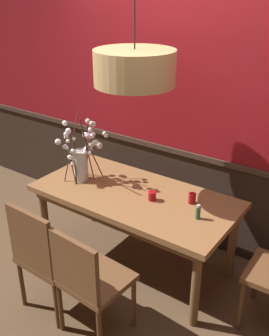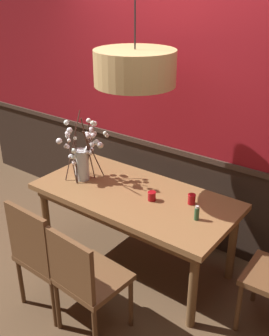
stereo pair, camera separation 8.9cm
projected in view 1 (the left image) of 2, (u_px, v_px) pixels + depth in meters
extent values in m
plane|color=brown|center=(134.00, 262.00, 3.76)|extent=(24.00, 24.00, 0.00)
cube|color=#2D2119|center=(174.00, 191.00, 4.09)|extent=(5.74, 0.12, 0.90)
cube|color=#3E2E24|center=(176.00, 149.00, 3.88)|extent=(5.74, 0.14, 0.05)
cube|color=maroon|center=(182.00, 40.00, 3.45)|extent=(5.74, 0.12, 2.07)
cube|color=olive|center=(134.00, 196.00, 3.45)|extent=(1.77, 0.86, 0.05)
cube|color=brown|center=(134.00, 203.00, 3.48)|extent=(1.66, 0.76, 0.08)
cylinder|color=brown|center=(45.00, 221.00, 3.77)|extent=(0.07, 0.07, 0.69)
cylinder|color=brown|center=(196.00, 289.00, 2.94)|extent=(0.07, 0.07, 0.69)
cylinder|color=brown|center=(92.00, 192.00, 4.27)|extent=(0.07, 0.07, 0.69)
cylinder|color=brown|center=(232.00, 243.00, 3.45)|extent=(0.07, 0.07, 0.69)
cube|color=brown|center=(96.00, 279.00, 2.86)|extent=(0.48, 0.46, 0.04)
cube|color=brown|center=(74.00, 267.00, 2.62)|extent=(0.43, 0.06, 0.43)
cylinder|color=brown|center=(96.00, 280.00, 3.21)|extent=(0.04, 0.04, 0.45)
cylinder|color=brown|center=(134.00, 303.00, 2.98)|extent=(0.04, 0.04, 0.45)
cylinder|color=brown|center=(60.00, 307.00, 2.94)|extent=(0.04, 0.04, 0.45)
cylinder|color=brown|center=(100.00, 334.00, 2.72)|extent=(0.04, 0.04, 0.45)
cube|color=brown|center=(199.00, 197.00, 3.98)|extent=(0.43, 0.39, 0.04)
cube|color=brown|center=(209.00, 169.00, 4.01)|extent=(0.41, 0.04, 0.45)
cylinder|color=brown|center=(207.00, 230.00, 3.87)|extent=(0.04, 0.04, 0.42)
cylinder|color=brown|center=(174.00, 218.00, 4.06)|extent=(0.04, 0.04, 0.42)
cylinder|color=brown|center=(221.00, 215.00, 4.11)|extent=(0.04, 0.04, 0.42)
cylinder|color=brown|center=(190.00, 205.00, 4.30)|extent=(0.04, 0.04, 0.42)
cube|color=brown|center=(154.00, 180.00, 4.29)|extent=(0.47, 0.45, 0.04)
cube|color=brown|center=(164.00, 151.00, 4.33)|extent=(0.43, 0.05, 0.49)
cylinder|color=brown|center=(161.00, 212.00, 4.15)|extent=(0.04, 0.04, 0.44)
cylinder|color=brown|center=(129.00, 201.00, 4.35)|extent=(0.04, 0.04, 0.44)
cylinder|color=brown|center=(178.00, 197.00, 4.44)|extent=(0.04, 0.04, 0.44)
cylinder|color=brown|center=(148.00, 188.00, 4.64)|extent=(0.04, 0.04, 0.44)
cylinder|color=brown|center=(241.00, 305.00, 2.96)|extent=(0.04, 0.04, 0.44)
cylinder|color=brown|center=(257.00, 277.00, 3.25)|extent=(0.04, 0.04, 0.44)
cube|color=brown|center=(53.00, 258.00, 3.10)|extent=(0.47, 0.43, 0.04)
cube|color=brown|center=(30.00, 241.00, 2.85)|extent=(0.44, 0.05, 0.48)
cylinder|color=brown|center=(55.00, 261.00, 3.44)|extent=(0.04, 0.04, 0.43)
cylinder|color=brown|center=(89.00, 280.00, 3.22)|extent=(0.04, 0.04, 0.43)
cylinder|color=brown|center=(22.00, 283.00, 3.18)|extent=(0.04, 0.04, 0.43)
cylinder|color=brown|center=(57.00, 306.00, 2.97)|extent=(0.04, 0.04, 0.43)
cylinder|color=silver|center=(81.00, 165.00, 3.62)|extent=(0.13, 0.13, 0.29)
cylinder|color=silver|center=(82.00, 176.00, 3.67)|extent=(0.11, 0.11, 0.06)
cylinder|color=#472D23|center=(87.00, 150.00, 3.52)|extent=(0.02, 0.13, 0.61)
sphere|color=white|center=(92.00, 136.00, 3.44)|extent=(0.04, 0.04, 0.04)
sphere|color=white|center=(90.00, 153.00, 3.52)|extent=(0.05, 0.05, 0.05)
sphere|color=white|center=(85.00, 152.00, 3.52)|extent=(0.04, 0.04, 0.04)
sphere|color=white|center=(88.00, 136.00, 3.43)|extent=(0.05, 0.05, 0.05)
sphere|color=white|center=(86.00, 135.00, 3.45)|extent=(0.04, 0.04, 0.04)
sphere|color=white|center=(88.00, 121.00, 3.39)|extent=(0.04, 0.04, 0.04)
cylinder|color=#472D23|center=(75.00, 162.00, 3.56)|extent=(0.08, 0.07, 0.38)
sphere|color=white|center=(65.00, 146.00, 3.48)|extent=(0.03, 0.03, 0.03)
sphere|color=white|center=(74.00, 163.00, 3.58)|extent=(0.05, 0.05, 0.05)
sphere|color=white|center=(73.00, 158.00, 3.51)|extent=(0.04, 0.04, 0.04)
sphere|color=white|center=(73.00, 152.00, 3.50)|extent=(0.05, 0.05, 0.05)
cylinder|color=#472D23|center=(70.00, 157.00, 3.58)|extent=(0.19, 0.09, 0.45)
sphere|color=white|center=(64.00, 147.00, 3.50)|extent=(0.03, 0.03, 0.03)
sphere|color=white|center=(58.00, 142.00, 3.45)|extent=(0.05, 0.05, 0.05)
sphere|color=white|center=(70.00, 157.00, 3.56)|extent=(0.04, 0.04, 0.04)
sphere|color=white|center=(67.00, 148.00, 3.53)|extent=(0.03, 0.03, 0.03)
cylinder|color=#472D23|center=(93.00, 155.00, 3.52)|extent=(0.06, 0.29, 0.53)
sphere|color=white|center=(99.00, 145.00, 3.43)|extent=(0.04, 0.04, 0.04)
sphere|color=white|center=(104.00, 134.00, 3.36)|extent=(0.04, 0.04, 0.04)
sphere|color=white|center=(100.00, 146.00, 3.49)|extent=(0.05, 0.05, 0.05)
sphere|color=white|center=(106.00, 136.00, 3.39)|extent=(0.04, 0.04, 0.04)
sphere|color=white|center=(96.00, 143.00, 3.47)|extent=(0.05, 0.05, 0.05)
sphere|color=white|center=(100.00, 146.00, 3.45)|extent=(0.04, 0.04, 0.04)
cylinder|color=#472D23|center=(71.00, 146.00, 3.60)|extent=(0.01, 0.25, 0.61)
sphere|color=white|center=(66.00, 137.00, 3.58)|extent=(0.04, 0.04, 0.04)
sphere|color=white|center=(66.00, 136.00, 3.60)|extent=(0.04, 0.04, 0.04)
sphere|color=white|center=(66.00, 134.00, 3.56)|extent=(0.05, 0.05, 0.05)
sphere|color=white|center=(65.00, 123.00, 3.58)|extent=(0.05, 0.05, 0.05)
cylinder|color=#472D23|center=(84.00, 156.00, 3.67)|extent=(0.17, 0.03, 0.39)
sphere|color=white|center=(87.00, 149.00, 3.69)|extent=(0.05, 0.05, 0.05)
sphere|color=white|center=(82.00, 151.00, 3.68)|extent=(0.05, 0.05, 0.05)
sphere|color=white|center=(88.00, 140.00, 3.67)|extent=(0.05, 0.05, 0.05)
sphere|color=white|center=(81.00, 158.00, 3.66)|extent=(0.06, 0.06, 0.06)
sphere|color=white|center=(85.00, 135.00, 3.64)|extent=(0.05, 0.05, 0.05)
sphere|color=white|center=(85.00, 154.00, 3.65)|extent=(0.03, 0.03, 0.03)
cylinder|color=#472D23|center=(75.00, 154.00, 3.55)|extent=(0.08, 0.11, 0.52)
sphere|color=white|center=(74.00, 139.00, 3.51)|extent=(0.03, 0.03, 0.03)
sphere|color=white|center=(68.00, 141.00, 3.47)|extent=(0.03, 0.03, 0.03)
sphere|color=white|center=(68.00, 131.00, 3.48)|extent=(0.05, 0.05, 0.05)
cylinder|color=#472D23|center=(87.00, 148.00, 3.62)|extent=(0.15, 0.09, 0.56)
sphere|color=white|center=(88.00, 135.00, 3.56)|extent=(0.03, 0.03, 0.03)
sphere|color=white|center=(90.00, 130.00, 3.53)|extent=(0.05, 0.05, 0.05)
sphere|color=white|center=(93.00, 124.00, 3.56)|extent=(0.04, 0.04, 0.04)
sphere|color=white|center=(93.00, 134.00, 3.56)|extent=(0.04, 0.04, 0.04)
sphere|color=white|center=(91.00, 124.00, 3.51)|extent=(0.04, 0.04, 0.04)
cylinder|color=#472D23|center=(88.00, 156.00, 3.62)|extent=(0.08, 0.03, 0.43)
sphere|color=white|center=(91.00, 150.00, 3.59)|extent=(0.03, 0.03, 0.03)
sphere|color=white|center=(86.00, 156.00, 3.60)|extent=(0.04, 0.04, 0.04)
sphere|color=white|center=(87.00, 145.00, 3.61)|extent=(0.03, 0.03, 0.03)
sphere|color=white|center=(86.00, 150.00, 3.58)|extent=(0.04, 0.04, 0.04)
cylinder|color=#472D23|center=(86.00, 158.00, 3.59)|extent=(0.13, 0.08, 0.42)
sphere|color=white|center=(94.00, 143.00, 3.56)|extent=(0.04, 0.04, 0.04)
sphere|color=white|center=(92.00, 135.00, 3.54)|extent=(0.05, 0.05, 0.05)
sphere|color=white|center=(91.00, 145.00, 3.55)|extent=(0.05, 0.05, 0.05)
cylinder|color=#9E0F14|center=(192.00, 198.00, 3.28)|extent=(0.06, 0.06, 0.09)
torus|color=red|center=(192.00, 194.00, 3.26)|extent=(0.07, 0.07, 0.01)
cylinder|color=silver|center=(192.00, 200.00, 3.28)|extent=(0.04, 0.04, 0.04)
cylinder|color=#9E0F14|center=(152.00, 196.00, 3.32)|extent=(0.07, 0.07, 0.08)
torus|color=red|center=(152.00, 192.00, 3.31)|extent=(0.07, 0.07, 0.01)
cylinder|color=silver|center=(152.00, 197.00, 3.33)|extent=(0.05, 0.05, 0.04)
cylinder|color=#2D5633|center=(198.00, 213.00, 3.06)|extent=(0.04, 0.04, 0.10)
cylinder|color=beige|center=(199.00, 206.00, 3.03)|extent=(0.03, 0.03, 0.02)
cylinder|color=tan|center=(135.00, 68.00, 3.05)|extent=(0.64, 0.64, 0.27)
sphere|color=#F9EAB7|center=(135.00, 73.00, 3.07)|extent=(0.14, 0.14, 0.14)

